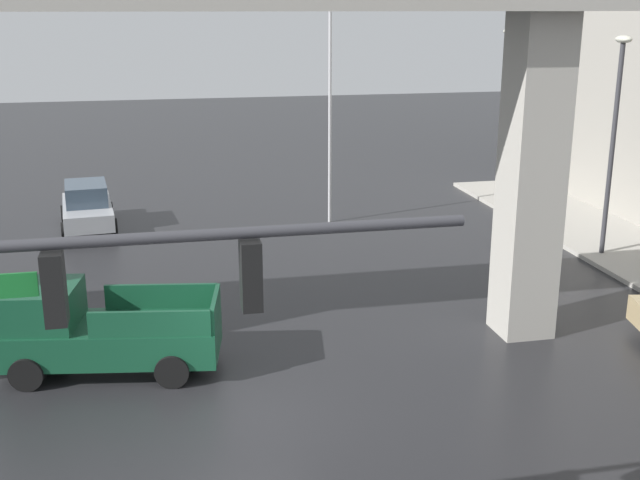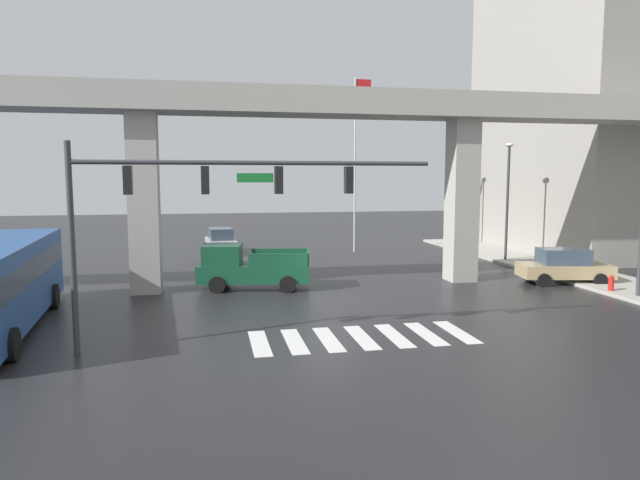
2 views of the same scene
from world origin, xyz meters
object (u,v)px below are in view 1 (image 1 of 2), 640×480
(street_lamp_mid_block, at_px, (615,121))
(street_lamp_far_north, at_px, (505,95))
(flagpole, at_px, (332,43))
(sedan_silver, at_px, (87,206))
(pickup_truck, at_px, (93,331))

(street_lamp_mid_block, relative_size, street_lamp_far_north, 1.00)
(street_lamp_mid_block, xyz_separation_m, street_lamp_far_north, (0.00, 8.25, 0.00))
(street_lamp_far_north, distance_m, flagpole, 8.41)
(street_lamp_mid_block, height_order, flagpole, flagpole)
(street_lamp_far_north, height_order, flagpole, flagpole)
(sedan_silver, xyz_separation_m, street_lamp_mid_block, (17.12, -7.41, 3.70))
(pickup_truck, relative_size, flagpole, 0.45)
(street_lamp_mid_block, bearing_deg, pickup_truck, -161.33)
(pickup_truck, distance_m, flagpole, 15.54)
(street_lamp_far_north, xyz_separation_m, flagpole, (-7.87, -1.93, 2.24))
(pickup_truck, xyz_separation_m, street_lamp_far_north, (16.17, 13.71, 3.57))
(street_lamp_mid_block, distance_m, street_lamp_far_north, 8.25)
(pickup_truck, relative_size, street_lamp_far_north, 0.74)
(pickup_truck, relative_size, sedan_silver, 1.20)
(sedan_silver, height_order, flagpole, flagpole)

